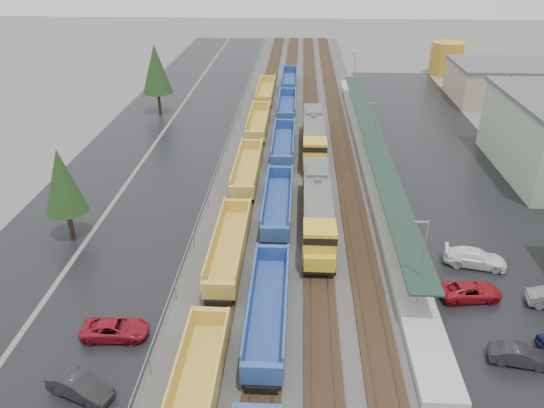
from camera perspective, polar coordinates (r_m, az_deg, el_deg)
The scene contains 21 objects.
ballast_strip at distance 78.47m, azimuth 2.89°, elevation 7.42°, with size 20.00×160.00×0.08m, color #302D2B.
trackbed at distance 78.43m, azimuth 2.89°, elevation 7.50°, with size 14.60×160.00×0.22m.
west_parking_lot at distance 79.90m, azimuth -8.03°, elevation 7.53°, with size 10.00×160.00×0.02m, color black.
west_road at distance 82.36m, azimuth -14.94°, elevation 7.47°, with size 9.00×160.00×0.02m, color black.
east_commuter_lot at distance 71.72m, azimuth 18.22°, elevation 4.08°, with size 16.00×100.00×0.02m, color black.
station_platform at distance 69.54m, azimuth 10.71°, elevation 4.93°, with size 3.00×80.00×8.00m.
chainlink_fence at distance 77.06m, azimuth -4.25°, elevation 8.24°, with size 0.08×160.04×2.02m.
distant_hills at distance 230.53m, azimuth 15.10°, elevation 19.69°, with size 301.00×140.00×25.20m.
tree_west_near at distance 53.24m, azimuth -21.65°, elevation 2.31°, with size 3.96×3.96×9.00m.
tree_west_far at distance 89.10m, azimuth -12.37°, elevation 14.00°, with size 4.84×4.84×11.00m.
tree_east at distance 79.71m, azimuth 23.90°, elevation 10.32°, with size 4.40×4.40×10.00m.
locomotive_lead at distance 52.09m, azimuth 4.91°, elevation -0.60°, with size 2.89×19.05×4.31m.
locomotive_trail at distance 71.35m, azimuth 4.50°, elevation 7.26°, with size 2.89×19.05×4.31m.
well_string_yellow at distance 55.80m, azimuth -3.45°, elevation 0.17°, with size 2.78×103.05×2.46m.
well_string_blue at distance 55.49m, azimuth 0.65°, elevation 0.08°, with size 2.83×119.80×2.51m.
storage_tank at distance 119.50m, azimuth 18.23°, elevation 14.66°, with size 6.59×6.59×6.59m, color #B88724.
parked_car_west_b at distance 37.71m, azimuth -19.96°, elevation -17.96°, with size 4.48×1.56×1.48m, color black.
parked_car_west_c at distance 41.36m, azimuth -16.52°, elevation -12.80°, with size 4.89×2.26×1.36m, color maroon.
parked_car_east_a at distance 41.39m, azimuth 25.13°, elevation -14.54°, with size 4.10×1.43×1.35m, color black.
parked_car_east_b at distance 46.22m, azimuth 20.60°, elevation -8.78°, with size 4.95×2.28×1.38m, color maroon.
parked_car_east_c at distance 50.56m, azimuth 21.02°, elevation -5.43°, with size 5.36×2.18×1.56m, color white.
Camera 1 is at (-0.04, -13.89, 26.47)m, focal length 35.00 mm.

